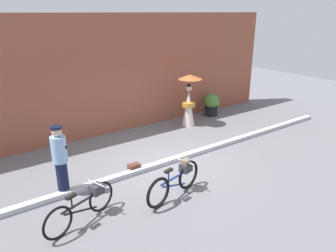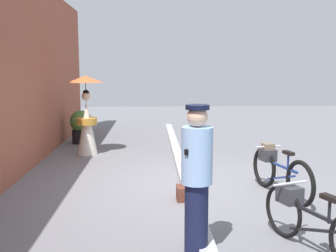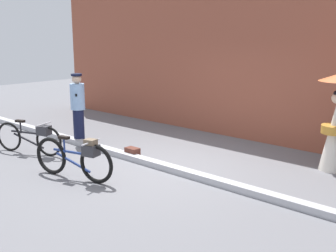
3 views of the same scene
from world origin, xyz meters
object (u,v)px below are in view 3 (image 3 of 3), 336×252
Objects in this scene: bicycle_far_side at (31,137)px; person_with_parasol at (336,121)px; person_officer at (78,106)px; bicycle_near_officer at (76,157)px; backpack_on_pavement at (132,153)px.

person_with_parasol reaches higher than bicycle_far_side.
person_with_parasol is (5.35, 2.04, 0.09)m from person_officer.
bicycle_near_officer is 0.91× the size of person_with_parasol.
bicycle_near_officer is at bearing -82.46° from backpack_on_pavement.
person_with_parasol is (5.34, 3.32, 0.59)m from bicycle_far_side.
bicycle_far_side is 5.43× the size of backpack_on_pavement.
person_officer is (-2.08, 1.59, 0.48)m from bicycle_near_officer.
bicycle_far_side is 0.88× the size of person_with_parasol.
bicycle_far_side is at bearing -145.61° from backpack_on_pavement.
person_officer reaches higher than bicycle_near_officer.
bicycle_near_officer reaches higher than bicycle_far_side.
backpack_on_pavement is at bearing 34.39° from bicycle_far_side.
person_officer is at bearing -159.14° from person_with_parasol.
person_officer is at bearing 179.88° from backpack_on_pavement.
bicycle_far_side is at bearing 171.45° from bicycle_near_officer.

